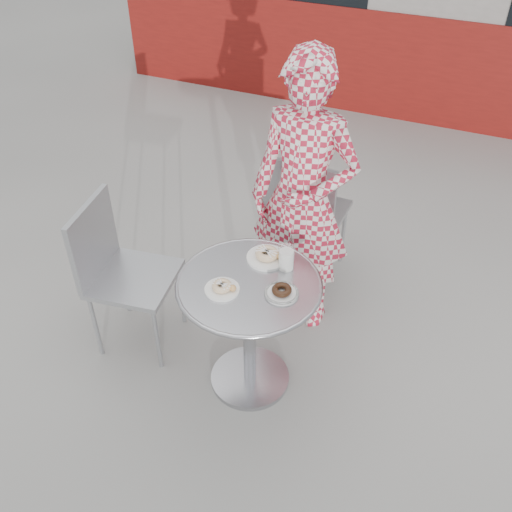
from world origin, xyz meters
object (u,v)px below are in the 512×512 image
at_px(bistro_table, 249,309).
at_px(plate_checker, 282,292).
at_px(chair_far, 306,237).
at_px(plate_far, 268,255).
at_px(seated_person, 303,200).
at_px(plate_near, 223,288).
at_px(chair_left, 136,302).
at_px(milk_cup, 286,259).

relative_size(bistro_table, plate_checker, 4.42).
xyz_separation_m(chair_far, plate_far, (0.05, -0.80, 0.45)).
relative_size(seated_person, plate_near, 9.90).
bearing_deg(plate_checker, seated_person, 101.21).
bearing_deg(plate_near, plate_far, 70.64).
relative_size(chair_left, seated_person, 0.55).
bearing_deg(plate_checker, plate_near, -162.20).
relative_size(chair_left, plate_checker, 5.58).
relative_size(bistro_table, plate_far, 3.53).
bearing_deg(bistro_table, plate_checker, -3.81).
relative_size(chair_far, seated_person, 0.57).
relative_size(chair_left, milk_cup, 7.21).
xyz_separation_m(chair_left, plate_near, (0.63, -0.14, 0.46)).
xyz_separation_m(bistro_table, chair_left, (-0.73, 0.04, -0.26)).
distance_m(plate_near, milk_cup, 0.35).
distance_m(bistro_table, chair_far, 1.03).
bearing_deg(chair_left, seated_person, -60.66).
bearing_deg(plate_checker, chair_far, 101.49).
relative_size(bistro_table, milk_cup, 5.71).
bearing_deg(chair_far, bistro_table, 93.30).
relative_size(chair_far, plate_checker, 5.72).
xyz_separation_m(bistro_table, seated_person, (0.04, 0.63, 0.28)).
relative_size(bistro_table, chair_far, 0.77).
distance_m(chair_left, milk_cup, 0.99).
height_order(plate_checker, milk_cup, milk_cup).
bearing_deg(chair_left, plate_far, -85.88).
height_order(bistro_table, milk_cup, milk_cup).
relative_size(plate_far, plate_checker, 1.25).
relative_size(chair_left, plate_near, 5.49).
bearing_deg(bistro_table, plate_far, 86.62).
height_order(bistro_table, plate_checker, plate_checker).
height_order(bistro_table, plate_near, plate_near).
distance_m(plate_checker, milk_cup, 0.20).
height_order(plate_far, plate_checker, plate_far).
xyz_separation_m(bistro_table, plate_near, (-0.09, -0.10, 0.19)).
bearing_deg(plate_far, chair_far, 93.31).
height_order(chair_far, chair_left, chair_far).
bearing_deg(chair_left, bistro_table, -101.51).
xyz_separation_m(plate_checker, milk_cup, (-0.05, 0.18, 0.05)).
relative_size(chair_far, chair_left, 1.03).
bearing_deg(chair_far, chair_left, 55.46).
bearing_deg(milk_cup, chair_far, 100.69).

